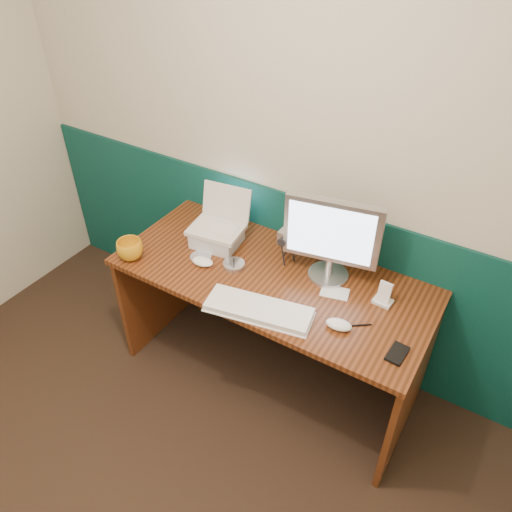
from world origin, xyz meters
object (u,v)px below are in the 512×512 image
Objects in this scene: laptop at (215,213)px; monitor at (332,239)px; keyboard at (259,310)px; camcorder at (288,246)px; desk at (270,328)px; mug at (130,250)px.

laptop is 0.63m from monitor.
laptop is 0.56× the size of keyboard.
desk is at bearing -93.59° from camcorder.
desk is 0.66m from monitor.
keyboard is 2.42× the size of camcorder.
desk is 0.50m from camcorder.
monitor is 0.48m from keyboard.
monitor is at bearing 23.33° from mug.
monitor is (0.63, 0.07, 0.03)m from laptop.
monitor reaches higher than mug.
desk is 3.52× the size of monitor.
monitor reaches higher than camcorder.
camcorder reaches higher than mug.
desk is 0.86m from mug.
laptop is at bearing 133.32° from keyboard.
keyboard is at bearing -43.48° from laptop.
desk is at bearing -160.70° from monitor.
monitor is 1.03m from mug.
desk is at bearing 96.34° from keyboard.
keyboard is 0.41m from camcorder.
monitor reaches higher than laptop.
laptop is 2.05× the size of mug.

